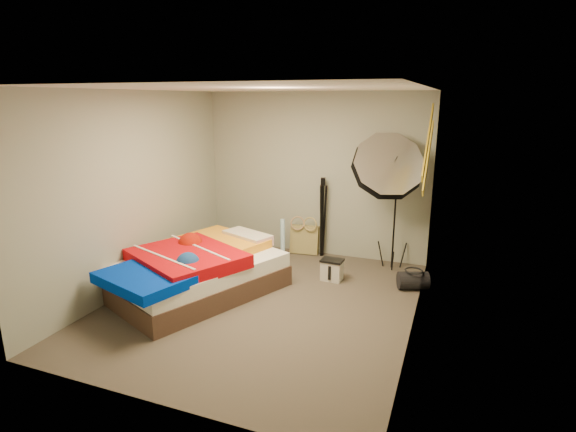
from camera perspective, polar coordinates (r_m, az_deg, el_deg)
The scene contains 15 objects.
floor at distance 5.54m, azimuth -3.25°, elevation -10.95°, with size 4.00×4.00×0.00m, color #4F473C.
ceiling at distance 4.99m, azimuth -3.68°, elevation 15.87°, with size 4.00×4.00×0.00m, color silver.
wall_back at distance 6.96m, azimuth 3.38°, elevation 5.21°, with size 3.50×3.50×0.00m, color gray.
wall_front at distance 3.48m, azimuth -17.24°, elevation -5.26°, with size 3.50×3.50×0.00m, color gray.
wall_left at distance 6.05m, azimuth -18.76°, elevation 3.00°, with size 4.00×4.00×0.00m, color gray.
wall_right at distance 4.70m, azimuth 16.39°, elevation -0.04°, with size 4.00×4.00×0.00m, color gray.
tote_bag at distance 7.14m, azimuth 2.12°, elevation -3.00°, with size 0.45×0.13×0.45m, color tan.
wrapping_roll at distance 6.84m, azimuth -0.68°, elevation -3.00°, with size 0.07×0.07×0.63m, color #55A2CB.
camera_case at distance 6.16m, azimuth 5.60°, elevation -6.90°, with size 0.27×0.19×0.27m, color beige.
duffel_bag at distance 6.08m, azimuth 15.58°, elevation -7.89°, with size 0.23×0.23×0.38m, color black.
wall_stripe_upper at distance 5.17m, azimuth 17.33°, elevation 9.10°, with size 0.02×1.10×0.10m, color gold.
wall_stripe_lower at distance 5.44m, azimuth 17.37°, elevation 7.22°, with size 0.02×1.10×0.10m, color gold.
bed at distance 5.82m, azimuth -11.62°, elevation -6.72°, with size 2.11×2.53×0.60m.
photo_umbrella at distance 6.26m, azimuth 12.47°, elevation 5.99°, with size 1.09×0.97×2.07m.
camera_tripod at distance 6.90m, azimuth 4.40°, elevation 0.54°, with size 0.08×0.08×1.24m.
Camera 1 is at (2.08, -4.54, 2.40)m, focal length 28.00 mm.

